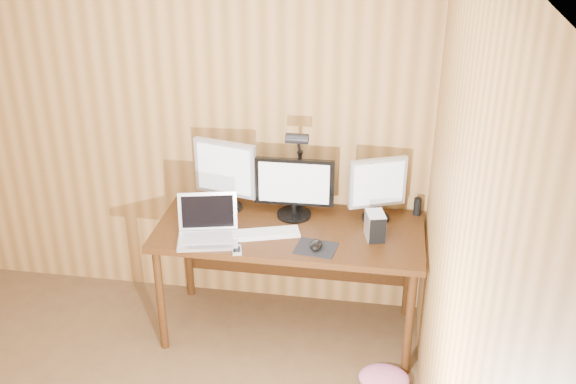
% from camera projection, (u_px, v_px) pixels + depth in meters
% --- Properties ---
extents(desk, '(1.60, 0.70, 0.75)m').
position_uv_depth(desk, '(291.00, 240.00, 4.15)').
color(desk, '#3B1F0C').
rests_on(desk, floor).
extents(monitor_center, '(0.49, 0.21, 0.38)m').
position_uv_depth(monitor_center, '(294.00, 187.00, 4.09)').
color(monitor_center, black).
rests_on(monitor_center, desk).
extents(monitor_left, '(0.40, 0.19, 0.46)m').
position_uv_depth(monitor_left, '(225.00, 173.00, 4.15)').
color(monitor_left, black).
rests_on(monitor_left, desk).
extents(monitor_right, '(0.34, 0.17, 0.40)m').
position_uv_depth(monitor_right, '(377.00, 188.00, 4.04)').
color(monitor_right, black).
rests_on(monitor_right, desk).
extents(laptop, '(0.40, 0.34, 0.25)m').
position_uv_depth(laptop, '(208.00, 228.00, 3.92)').
color(laptop, silver).
rests_on(laptop, desk).
extents(keyboard, '(0.43, 0.24, 0.02)m').
position_uv_depth(keyboard, '(265.00, 233.00, 3.96)').
color(keyboard, white).
rests_on(keyboard, desk).
extents(mousepad, '(0.25, 0.22, 0.00)m').
position_uv_depth(mousepad, '(316.00, 248.00, 3.82)').
color(mousepad, black).
rests_on(mousepad, desk).
extents(mouse, '(0.09, 0.13, 0.04)m').
position_uv_depth(mouse, '(316.00, 245.00, 3.82)').
color(mouse, black).
rests_on(mouse, mousepad).
extents(hard_drive, '(0.13, 0.17, 0.16)m').
position_uv_depth(hard_drive, '(375.00, 226.00, 3.90)').
color(hard_drive, silver).
rests_on(hard_drive, desk).
extents(phone, '(0.08, 0.11, 0.01)m').
position_uv_depth(phone, '(237.00, 250.00, 3.80)').
color(phone, silver).
rests_on(phone, desk).
extents(speaker, '(0.05, 0.05, 0.11)m').
position_uv_depth(speaker, '(417.00, 206.00, 4.17)').
color(speaker, black).
rests_on(speaker, desk).
extents(desk_lamp, '(0.14, 0.19, 0.59)m').
position_uv_depth(desk_lamp, '(298.00, 159.00, 4.05)').
color(desk_lamp, black).
rests_on(desk_lamp, desk).
extents(fabric_pile, '(0.33, 0.28, 0.09)m').
position_uv_depth(fabric_pile, '(384.00, 379.00, 3.88)').
color(fabric_pile, '#C65F84').
rests_on(fabric_pile, floor).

